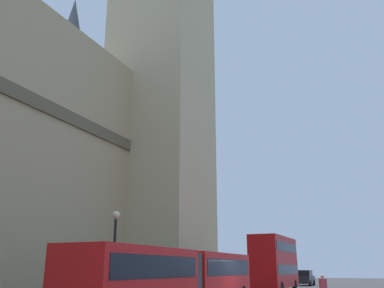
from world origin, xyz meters
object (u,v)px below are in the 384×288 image
object	(u,v)px
pedestrian_near_cones	(323,288)
sedan_lead	(305,278)
articulated_bus	(179,275)
street_lamp	(114,250)
double_decker_bus	(275,261)

from	to	relation	value
pedestrian_near_cones	sedan_lead	bearing A→B (deg)	11.91
articulated_bus	pedestrian_near_cones	distance (m)	9.57
sedan_lead	street_lamp	xyz separation A→B (m)	(-35.48, 4.40, 2.14)
articulated_bus	street_lamp	xyz separation A→B (m)	(0.77, 4.51, 1.31)
double_decker_bus	street_lamp	size ratio (longest dim) A/B	1.73
double_decker_bus	pedestrian_near_cones	distance (m)	14.29
articulated_bus	pedestrian_near_cones	bearing A→B (deg)	-38.76
articulated_bus	sedan_lead	bearing A→B (deg)	0.17
articulated_bus	street_lamp	world-z (taller)	street_lamp
articulated_bus	pedestrian_near_cones	xyz separation A→B (m)	(7.43, -5.97, -0.83)
double_decker_bus	sedan_lead	xyz separation A→B (m)	(15.96, 0.11, -1.79)
sedan_lead	pedestrian_near_cones	bearing A→B (deg)	-168.09
articulated_bus	double_decker_bus	world-z (taller)	double_decker_bus
pedestrian_near_cones	street_lamp	bearing A→B (deg)	122.47
sedan_lead	street_lamp	distance (m)	35.82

